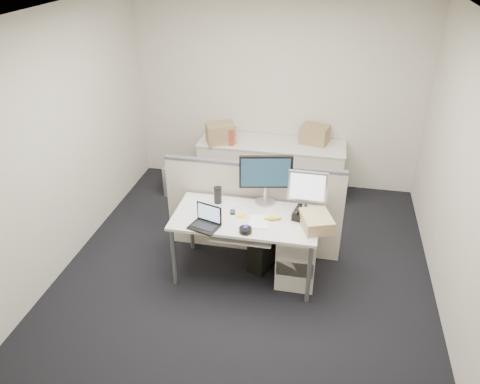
% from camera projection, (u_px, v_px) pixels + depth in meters
% --- Properties ---
extents(floor, '(4.00, 4.50, 0.01)m').
position_uv_depth(floor, '(245.00, 273.00, 5.18)').
color(floor, black).
rests_on(floor, ground).
extents(ceiling, '(4.00, 4.50, 0.01)m').
position_uv_depth(ceiling, '(247.00, 15.00, 3.85)').
color(ceiling, white).
rests_on(ceiling, ground).
extents(wall_back, '(4.00, 0.02, 2.70)m').
position_uv_depth(wall_back, '(277.00, 93.00, 6.44)').
color(wall_back, beige).
rests_on(wall_back, ground).
extents(wall_front, '(4.00, 0.02, 2.70)m').
position_uv_depth(wall_front, '(170.00, 335.00, 2.59)').
color(wall_front, beige).
rests_on(wall_front, ground).
extents(wall_left, '(0.02, 4.50, 2.70)m').
position_uv_depth(wall_left, '(58.00, 146.00, 4.86)').
color(wall_left, beige).
rests_on(wall_left, ground).
extents(wall_right, '(0.02, 4.50, 2.70)m').
position_uv_depth(wall_right, '(466.00, 182.00, 4.17)').
color(wall_right, beige).
rests_on(wall_right, ground).
extents(desk, '(1.50, 0.75, 0.73)m').
position_uv_depth(desk, '(246.00, 222.00, 4.85)').
color(desk, silver).
rests_on(desk, floor).
extents(keyboard_tray, '(0.62, 0.32, 0.02)m').
position_uv_depth(keyboard_tray, '(242.00, 235.00, 4.72)').
color(keyboard_tray, silver).
rests_on(keyboard_tray, desk).
extents(drawer_pedestal, '(0.40, 0.55, 0.65)m').
position_uv_depth(drawer_pedestal, '(297.00, 252.00, 4.97)').
color(drawer_pedestal, beige).
rests_on(drawer_pedestal, floor).
extents(cubicle_partition, '(2.00, 0.06, 1.10)m').
position_uv_depth(cubicle_partition, '(253.00, 209.00, 5.29)').
color(cubicle_partition, beige).
rests_on(cubicle_partition, floor).
extents(back_counter, '(2.00, 0.60, 0.72)m').
position_uv_depth(back_counter, '(271.00, 167.00, 6.65)').
color(back_counter, beige).
rests_on(back_counter, floor).
extents(monitor_main, '(0.59, 0.32, 0.56)m').
position_uv_depth(monitor_main, '(266.00, 180.00, 4.93)').
color(monitor_main, black).
rests_on(monitor_main, desk).
extents(monitor_small, '(0.40, 0.20, 0.48)m').
position_uv_depth(monitor_small, '(307.00, 193.00, 4.75)').
color(monitor_small, '#B7B7BC').
rests_on(monitor_small, desk).
extents(laptop, '(0.33, 0.29, 0.21)m').
position_uv_depth(laptop, '(204.00, 218.00, 4.59)').
color(laptop, black).
rests_on(laptop, desk).
extents(trackball, '(0.16, 0.16, 0.05)m').
position_uv_depth(trackball, '(245.00, 230.00, 4.56)').
color(trackball, black).
rests_on(trackball, desk).
extents(desk_phone, '(0.27, 0.24, 0.07)m').
position_uv_depth(desk_phone, '(305.00, 216.00, 4.77)').
color(desk_phone, black).
rests_on(desk_phone, desk).
extents(paper_stack, '(0.20, 0.25, 0.01)m').
position_uv_depth(paper_stack, '(259.00, 222.00, 4.72)').
color(paper_stack, white).
rests_on(paper_stack, desk).
extents(sticky_pad, '(0.08, 0.08, 0.01)m').
position_uv_depth(sticky_pad, '(241.00, 216.00, 4.83)').
color(sticky_pad, yellow).
rests_on(sticky_pad, desk).
extents(travel_mug, '(0.11, 0.11, 0.17)m').
position_uv_depth(travel_mug, '(218.00, 196.00, 5.03)').
color(travel_mug, black).
rests_on(travel_mug, desk).
extents(banana, '(0.19, 0.10, 0.04)m').
position_uv_depth(banana, '(273.00, 218.00, 4.75)').
color(banana, yellow).
rests_on(banana, desk).
extents(cellphone, '(0.07, 0.10, 0.01)m').
position_uv_depth(cellphone, '(233.00, 212.00, 4.89)').
color(cellphone, black).
rests_on(cellphone, desk).
extents(manila_folders, '(0.38, 0.42, 0.13)m').
position_uv_depth(manila_folders, '(316.00, 221.00, 4.62)').
color(manila_folders, tan).
rests_on(manila_folders, desk).
extents(keyboard, '(0.49, 0.18, 0.03)m').
position_uv_depth(keyboard, '(248.00, 232.00, 4.73)').
color(keyboard, black).
rests_on(keyboard, keyboard_tray).
extents(pc_tower_desk, '(0.37, 0.52, 0.45)m').
position_uv_depth(pc_tower_desk, '(267.00, 247.00, 5.20)').
color(pc_tower_desk, black).
rests_on(pc_tower_desk, floor).
extents(pc_tower_spare_dark, '(0.23, 0.42, 0.37)m').
position_uv_depth(pc_tower_spare_dark, '(195.00, 181.00, 6.66)').
color(pc_tower_spare_dark, black).
rests_on(pc_tower_spare_dark, floor).
extents(pc_tower_spare_silver, '(0.31, 0.50, 0.44)m').
position_uv_depth(pc_tower_spare_silver, '(178.00, 177.00, 6.69)').
color(pc_tower_spare_silver, '#B7B7BC').
rests_on(pc_tower_spare_silver, floor).
extents(cardboard_box_left, '(0.47, 0.42, 0.29)m').
position_uv_depth(cardboard_box_left, '(221.00, 134.00, 6.42)').
color(cardboard_box_left, tan).
rests_on(cardboard_box_left, back_counter).
extents(cardboard_box_right, '(0.43, 0.37, 0.27)m').
position_uv_depth(cardboard_box_right, '(314.00, 135.00, 6.41)').
color(cardboard_box_right, tan).
rests_on(cardboard_box_right, back_counter).
extents(red_binder, '(0.11, 0.27, 0.25)m').
position_uv_depth(red_binder, '(232.00, 135.00, 6.42)').
color(red_binder, '#A63725').
rests_on(red_binder, back_counter).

